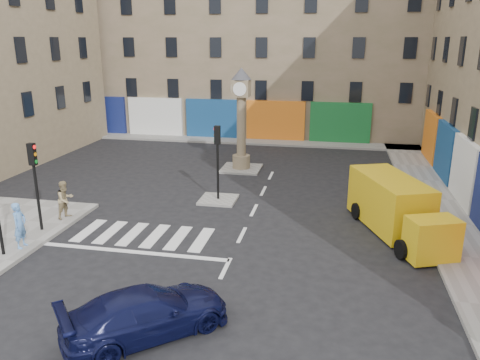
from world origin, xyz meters
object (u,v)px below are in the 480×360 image
(traffic_light_left_far, at_px, (35,173))
(navy_sedan, at_px, (147,312))
(pedestrian_tan, at_px, (65,200))
(pedestrian_blue, at_px, (20,225))
(yellow_van, at_px, (396,208))
(traffic_light_island, at_px, (218,151))
(clock_pillar, at_px, (241,113))

(traffic_light_left_far, bearing_deg, navy_sedan, -39.25)
(traffic_light_left_far, bearing_deg, pedestrian_tan, 78.37)
(pedestrian_blue, bearing_deg, yellow_van, -75.09)
(traffic_light_island, relative_size, yellow_van, 0.58)
(yellow_van, bearing_deg, traffic_light_island, 142.45)
(clock_pillar, bearing_deg, yellow_van, -45.73)
(yellow_van, relative_size, pedestrian_blue, 3.56)
(traffic_light_island, relative_size, clock_pillar, 0.61)
(clock_pillar, xyz_separation_m, yellow_van, (8.23, -8.44, -2.44))
(traffic_light_left_far, xyz_separation_m, navy_sedan, (7.06, -5.77, -1.96))
(yellow_van, bearing_deg, clock_pillar, 113.28)
(traffic_light_left_far, bearing_deg, traffic_light_island, 40.60)
(navy_sedan, relative_size, yellow_van, 0.72)
(yellow_van, bearing_deg, navy_sedan, -151.56)
(traffic_light_left_far, relative_size, traffic_light_island, 1.00)
(yellow_van, distance_m, pedestrian_blue, 14.97)
(traffic_light_island, relative_size, navy_sedan, 0.81)
(traffic_light_left_far, height_order, traffic_light_island, traffic_light_left_far)
(navy_sedan, distance_m, yellow_van, 11.49)
(traffic_light_left_far, xyz_separation_m, pedestrian_tan, (0.30, 1.46, -1.62))
(clock_pillar, distance_m, navy_sedan, 17.42)
(navy_sedan, xyz_separation_m, pedestrian_blue, (-6.76, 4.08, 0.38))
(clock_pillar, distance_m, pedestrian_tan, 11.88)
(pedestrian_tan, bearing_deg, navy_sedan, -117.62)
(traffic_light_left_far, distance_m, pedestrian_tan, 2.20)
(navy_sedan, height_order, yellow_van, yellow_van)
(traffic_light_left_far, distance_m, traffic_light_island, 8.30)
(traffic_light_island, xyz_separation_m, navy_sedan, (0.76, -11.17, -1.93))
(traffic_light_island, bearing_deg, clock_pillar, 90.00)
(traffic_light_island, xyz_separation_m, clock_pillar, (0.00, 6.00, 0.96))
(pedestrian_blue, bearing_deg, clock_pillar, -27.80)
(traffic_light_island, height_order, navy_sedan, traffic_light_island)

